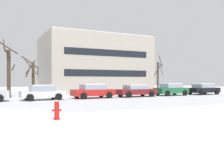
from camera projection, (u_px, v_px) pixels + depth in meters
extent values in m
plane|color=white|center=(7.00, 115.00, 13.11)|extent=(120.00, 120.00, 0.00)
cube|color=silver|center=(4.00, 108.00, 16.38)|extent=(80.00, 9.29, 0.00)
cylinder|color=red|center=(57.00, 119.00, 11.45)|extent=(0.30, 0.30, 0.06)
cylinder|color=red|center=(57.00, 111.00, 11.44)|extent=(0.22, 0.22, 0.68)
sphere|color=red|center=(57.00, 103.00, 11.44)|extent=(0.21, 0.21, 0.21)
cylinder|color=red|center=(53.00, 110.00, 11.37)|extent=(0.12, 0.09, 0.09)
cylinder|color=red|center=(60.00, 110.00, 11.51)|extent=(0.12, 0.09, 0.09)
sphere|color=white|center=(57.00, 102.00, 11.44)|extent=(0.15, 0.15, 0.15)
cylinder|color=black|center=(0.00, 98.00, 20.59)|extent=(0.65, 0.24, 0.64)
cube|color=white|center=(42.00, 94.00, 22.76)|extent=(3.93, 2.03, 0.55)
cube|color=#8C99A8|center=(42.00, 88.00, 22.75)|extent=(2.19, 1.81, 0.52)
cube|color=white|center=(42.00, 85.00, 22.74)|extent=(1.99, 1.67, 0.06)
cylinder|color=black|center=(53.00, 96.00, 24.20)|extent=(0.65, 0.24, 0.64)
cylinder|color=black|center=(59.00, 97.00, 22.51)|extent=(0.65, 0.24, 0.64)
cylinder|color=black|center=(26.00, 96.00, 23.01)|extent=(0.65, 0.24, 0.64)
cylinder|color=black|center=(30.00, 98.00, 21.32)|extent=(0.65, 0.24, 0.64)
cube|color=red|center=(93.00, 92.00, 25.08)|extent=(4.34, 2.00, 0.63)
cube|color=#8C99A8|center=(93.00, 87.00, 25.07)|extent=(2.41, 1.78, 0.50)
cube|color=white|center=(93.00, 84.00, 25.07)|extent=(2.19, 1.64, 0.06)
cylinder|color=black|center=(101.00, 94.00, 26.57)|extent=(0.65, 0.24, 0.64)
cylinder|color=black|center=(109.00, 95.00, 24.92)|extent=(0.65, 0.24, 0.64)
cylinder|color=black|center=(77.00, 95.00, 25.25)|extent=(0.65, 0.24, 0.64)
cylinder|color=black|center=(84.00, 96.00, 23.60)|extent=(0.65, 0.24, 0.64)
cube|color=maroon|center=(136.00, 92.00, 27.23)|extent=(4.61, 1.88, 0.58)
cube|color=#8C99A8|center=(136.00, 87.00, 27.22)|extent=(2.56, 1.67, 0.43)
cube|color=white|center=(136.00, 85.00, 27.22)|extent=(2.33, 1.54, 0.06)
cylinder|color=black|center=(142.00, 93.00, 28.70)|extent=(0.65, 0.24, 0.64)
cylinder|color=black|center=(152.00, 94.00, 27.16)|extent=(0.65, 0.24, 0.64)
cylinder|color=black|center=(120.00, 94.00, 27.30)|extent=(0.65, 0.24, 0.64)
cylinder|color=black|center=(129.00, 95.00, 25.76)|extent=(0.65, 0.24, 0.64)
cube|color=#1E6038|center=(171.00, 90.00, 29.64)|extent=(4.21, 1.93, 0.66)
cube|color=#8C99A8|center=(171.00, 86.00, 29.64)|extent=(2.34, 1.72, 0.48)
cube|color=white|center=(171.00, 83.00, 29.63)|extent=(2.13, 1.58, 0.06)
cylinder|color=black|center=(174.00, 92.00, 31.09)|extent=(0.65, 0.24, 0.64)
cylinder|color=black|center=(185.00, 93.00, 29.49)|extent=(0.65, 0.24, 0.64)
cylinder|color=black|center=(157.00, 93.00, 29.81)|extent=(0.65, 0.24, 0.64)
cylinder|color=black|center=(168.00, 93.00, 28.21)|extent=(0.65, 0.24, 0.64)
cube|color=black|center=(203.00, 90.00, 31.71)|extent=(4.36, 2.01, 0.60)
cube|color=#8C99A8|center=(203.00, 86.00, 31.70)|extent=(2.42, 1.79, 0.49)
cube|color=white|center=(203.00, 84.00, 31.70)|extent=(2.20, 1.66, 0.06)
cylinder|color=black|center=(205.00, 91.00, 33.21)|extent=(0.65, 0.24, 0.64)
cylinder|color=black|center=(217.00, 92.00, 31.54)|extent=(0.65, 0.24, 0.64)
cylinder|color=black|center=(190.00, 92.00, 31.89)|extent=(0.65, 0.24, 0.64)
cylinder|color=black|center=(201.00, 93.00, 30.21)|extent=(0.65, 0.24, 0.64)
cylinder|color=#423326|center=(9.00, 74.00, 25.76)|extent=(0.37, 0.37, 5.01)
cylinder|color=#423326|center=(8.00, 48.00, 24.91)|extent=(1.82, 0.28, 1.26)
cylinder|color=#423326|center=(4.00, 45.00, 25.47)|extent=(0.27, 0.95, 1.45)
cylinder|color=#423326|center=(7.00, 53.00, 25.37)|extent=(0.83, 0.53, 1.17)
cylinder|color=#423326|center=(13.00, 68.00, 26.05)|extent=(0.32, 0.97, 0.66)
cylinder|color=#423326|center=(158.00, 78.00, 34.10)|extent=(0.26, 0.26, 4.32)
cylinder|color=#423326|center=(158.00, 70.00, 34.57)|extent=(0.97, 0.65, 1.65)
cylinder|color=#423326|center=(161.00, 69.00, 33.77)|extent=(1.00, 0.52, 1.62)
cylinder|color=#423326|center=(161.00, 61.00, 33.72)|extent=(1.02, 0.39, 1.61)
cylinder|color=#423326|center=(33.00, 80.00, 26.51)|extent=(0.31, 0.31, 3.79)
cylinder|color=#423326|center=(30.00, 67.00, 26.86)|extent=(1.16, 0.53, 1.61)
cylinder|color=#423326|center=(28.00, 72.00, 26.51)|extent=(0.66, 1.11, 1.14)
cylinder|color=#423326|center=(31.00, 67.00, 25.85)|extent=(1.20, 0.74, 1.57)
cylinder|color=#423326|center=(30.00, 62.00, 25.59)|extent=(1.69, 0.97, 1.36)
cylinder|color=#423326|center=(38.00, 73.00, 26.64)|extent=(0.23, 0.98, 0.62)
cube|color=#B2A899|center=(94.00, 65.00, 38.75)|extent=(15.54, 10.77, 8.41)
cube|color=white|center=(94.00, 38.00, 38.69)|extent=(15.23, 10.55, 0.10)
cube|color=black|center=(108.00, 73.00, 33.92)|extent=(12.44, 0.04, 0.90)
cube|color=black|center=(108.00, 53.00, 33.88)|extent=(12.44, 0.04, 0.90)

